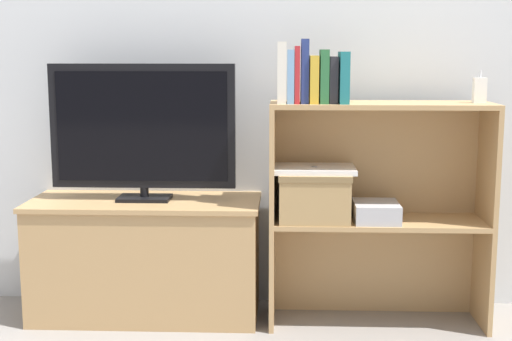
{
  "coord_description": "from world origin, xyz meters",
  "views": [
    {
      "loc": [
        0.12,
        -2.75,
        1.13
      ],
      "look_at": [
        0.0,
        0.15,
        0.65
      ],
      "focal_mm": 50.0,
      "sensor_mm": 36.0,
      "label": 1
    }
  ],
  "objects": [
    {
      "name": "magazine_stack",
      "position": [
        0.49,
        0.11,
        0.49
      ],
      "size": [
        0.18,
        0.21,
        0.08
      ],
      "color": "#B2B2B7",
      "rests_on": "bookshelf_lower_tier"
    },
    {
      "name": "ground_plane",
      "position": [
        0.0,
        0.0,
        0.0
      ],
      "size": [
        16.0,
        16.0,
        0.0
      ],
      "primitive_type": "plane",
      "color": "gray"
    },
    {
      "name": "bookshelf_lower_tier",
      "position": [
        0.51,
        0.21,
        0.28
      ],
      "size": [
        0.9,
        0.3,
        0.45
      ],
      "color": "tan",
      "rests_on": "ground_plane"
    },
    {
      "name": "laptop",
      "position": [
        0.24,
        0.13,
        0.66
      ],
      "size": [
        0.33,
        0.23,
        0.02
      ],
      "color": "white",
      "rests_on": "storage_basket_left"
    },
    {
      "name": "baby_monitor",
      "position": [
        0.9,
        0.15,
        0.98
      ],
      "size": [
        0.05,
        0.04,
        0.13
      ],
      "color": "white",
      "rests_on": "bookshelf_upper_tier"
    },
    {
      "name": "book_charcoal",
      "position": [
        0.31,
        0.1,
        1.02
      ],
      "size": [
        0.03,
        0.13,
        0.18
      ],
      "color": "#232328",
      "rests_on": "bookshelf_upper_tier"
    },
    {
      "name": "book_forest",
      "position": [
        0.27,
        0.1,
        1.04
      ],
      "size": [
        0.03,
        0.14,
        0.21
      ],
      "color": "#286638",
      "rests_on": "bookshelf_upper_tier"
    },
    {
      "name": "book_skyblue",
      "position": [
        0.14,
        0.1,
        1.04
      ],
      "size": [
        0.03,
        0.15,
        0.21
      ],
      "color": "#709ECC",
      "rests_on": "bookshelf_upper_tier"
    },
    {
      "name": "book_navy",
      "position": [
        0.2,
        0.1,
        1.06
      ],
      "size": [
        0.03,
        0.12,
        0.25
      ],
      "color": "navy",
      "rests_on": "bookshelf_upper_tier"
    },
    {
      "name": "tv_stand",
      "position": [
        -0.48,
        0.2,
        0.26
      ],
      "size": [
        0.98,
        0.41,
        0.51
      ],
      "color": "tan",
      "rests_on": "ground_plane"
    },
    {
      "name": "bookshelf_upper_tier",
      "position": [
        0.51,
        0.21,
        0.75
      ],
      "size": [
        0.9,
        0.3,
        0.48
      ],
      "color": "tan",
      "rests_on": "bookshelf_lower_tier"
    },
    {
      "name": "book_teal",
      "position": [
        0.35,
        0.1,
        1.03
      ],
      "size": [
        0.04,
        0.16,
        0.2
      ],
      "color": "#1E7075",
      "rests_on": "bookshelf_upper_tier"
    },
    {
      "name": "book_crimson",
      "position": [
        0.17,
        0.1,
        1.04
      ],
      "size": [
        0.02,
        0.15,
        0.22
      ],
      "color": "#B22328",
      "rests_on": "bookshelf_upper_tier"
    },
    {
      "name": "storage_basket_left",
      "position": [
        0.24,
        0.13,
        0.56
      ],
      "size": [
        0.29,
        0.27,
        0.2
      ],
      "color": "tan",
      "rests_on": "bookshelf_lower_tier"
    },
    {
      "name": "book_mustard",
      "position": [
        0.23,
        0.1,
        1.02
      ],
      "size": [
        0.03,
        0.14,
        0.19
      ],
      "color": "gold",
      "rests_on": "bookshelf_upper_tier"
    },
    {
      "name": "wall_back",
      "position": [
        0.0,
        0.43,
        1.2
      ],
      "size": [
        10.0,
        0.05,
        2.4
      ],
      "color": "silver",
      "rests_on": "ground_plane"
    },
    {
      "name": "book_ivory",
      "position": [
        0.11,
        0.1,
        1.05
      ],
      "size": [
        0.04,
        0.15,
        0.24
      ],
      "color": "silver",
      "rests_on": "bookshelf_upper_tier"
    },
    {
      "name": "tv",
      "position": [
        -0.48,
        0.19,
        0.82
      ],
      "size": [
        0.78,
        0.14,
        0.57
      ],
      "color": "black",
      "rests_on": "tv_stand"
    }
  ]
}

